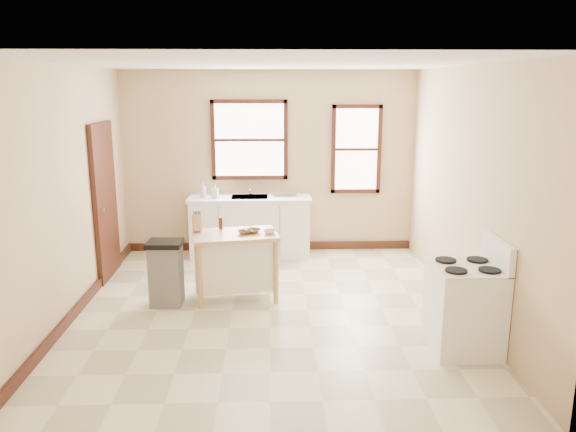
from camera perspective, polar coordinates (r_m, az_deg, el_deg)
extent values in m
plane|color=#F1E8BF|center=(6.68, -1.84, -9.52)|extent=(5.00, 5.00, 0.00)
plane|color=white|center=(6.16, -2.04, 15.23)|extent=(5.00, 5.00, 0.00)
cube|color=#D6B08C|center=(8.74, -1.92, 5.46)|extent=(4.50, 0.04, 2.80)
cube|color=#D6B08C|center=(6.67, -21.66, 2.07)|extent=(0.04, 5.00, 2.80)
cube|color=#D6B08C|center=(6.66, 17.82, 2.35)|extent=(0.04, 5.00, 2.80)
cube|color=#371C0F|center=(7.94, -18.08, 1.44)|extent=(0.06, 0.90, 2.10)
cube|color=#371C0F|center=(8.99, -1.86, -3.05)|extent=(4.50, 0.04, 0.12)
cube|color=#371C0F|center=(7.03, -20.49, -8.71)|extent=(0.04, 5.00, 0.12)
cylinder|color=silver|center=(8.69, -3.89, 2.92)|extent=(0.03, 0.03, 0.22)
imported|color=#B2B2B2|center=(8.53, -8.60, 2.64)|extent=(0.10, 0.10, 0.23)
imported|color=#B2B2B2|center=(8.48, -7.43, 2.51)|extent=(0.10, 0.11, 0.20)
cylinder|color=#3D1C10|center=(7.02, -6.85, -0.74)|extent=(0.05, 0.05, 0.15)
imported|color=brown|center=(6.79, -4.42, -1.64)|extent=(0.23, 0.23, 0.04)
imported|color=brown|center=(6.83, -3.57, -1.52)|extent=(0.24, 0.24, 0.04)
imported|color=silver|center=(6.78, -1.87, -1.60)|extent=(0.20, 0.20, 0.05)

